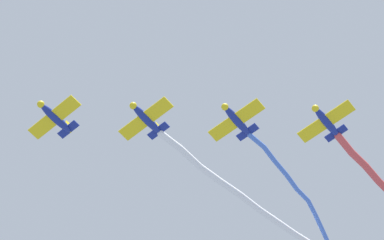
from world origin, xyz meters
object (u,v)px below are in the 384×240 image
at_px(airplane_right_wing, 236,120).
at_px(airplane_lead, 55,117).
at_px(airplane_left_wing, 146,119).
at_px(airplane_slot, 326,121).

bearing_deg(airplane_right_wing, airplane_lead, -49.39).
distance_m(airplane_left_wing, airplane_right_wing, 10.74).
relative_size(airplane_lead, airplane_right_wing, 0.99).
relative_size(airplane_left_wing, airplane_right_wing, 0.99).
bearing_deg(airplane_slot, airplane_left_wing, -48.88).
height_order(airplane_lead, airplane_left_wing, airplane_left_wing).
height_order(airplane_left_wing, airplane_slot, airplane_slot).
distance_m(airplane_lead, airplane_slot, 32.22).
xyz_separation_m(airplane_lead, airplane_slot, (1.60, 32.17, 0.75)).
xyz_separation_m(airplane_left_wing, airplane_right_wing, (0.53, 10.72, 0.25)).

